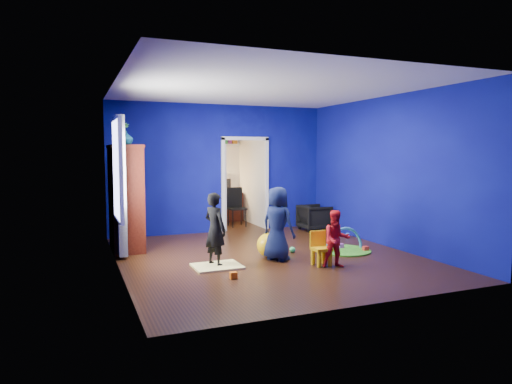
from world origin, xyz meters
name	(u,v)px	position (x,y,z in m)	size (l,w,h in m)	color
floor	(268,257)	(0.00, 0.00, 0.00)	(5.00, 5.50, 0.01)	black
ceiling	(269,89)	(0.00, 0.00, 2.90)	(5.00, 5.50, 0.01)	white
wall_back	(220,169)	(0.00, 2.75, 1.45)	(5.00, 0.02, 2.90)	#090A6A
wall_front	(363,185)	(0.00, -2.75, 1.45)	(5.00, 0.02, 2.90)	#090A6A
wall_left	(118,177)	(-2.50, 0.00, 1.45)	(0.02, 5.50, 2.90)	#090A6A
wall_right	(387,172)	(2.50, 0.00, 1.45)	(0.02, 5.50, 2.90)	#090A6A
alcove	(233,175)	(0.60, 3.62, 1.25)	(1.00, 1.75, 2.50)	silver
armchair	(314,217)	(2.10, 2.11, 0.30)	(0.64, 0.66, 0.60)	black
child_black	(215,229)	(-1.04, -0.25, 0.59)	(0.43, 0.28, 1.19)	black
child_navy	(278,224)	(0.05, -0.27, 0.62)	(0.61, 0.40, 1.25)	#0F1438
toddler_red	(336,239)	(0.71, -1.07, 0.46)	(0.44, 0.35, 0.91)	#B41713
vase	(126,138)	(-2.22, 1.27, 2.08)	(0.23, 0.23, 0.25)	#0C5C67
potted_plant	(123,134)	(-2.22, 1.79, 2.17)	(0.24, 0.24, 0.43)	green
tv_armoire	(126,198)	(-2.22, 1.57, 0.98)	(0.58, 1.14, 1.96)	#401B0A
crt_tv	(128,195)	(-2.18, 1.57, 1.02)	(0.46, 0.70, 0.54)	silver
yellow_blanket	(217,266)	(-1.04, -0.35, 0.01)	(0.75, 0.60, 0.03)	#F2E07A
hopper_ball	(269,245)	(0.00, -0.02, 0.21)	(0.42, 0.42, 0.42)	yellow
kid_chair	(322,250)	(0.56, -0.87, 0.25)	(0.28, 0.28, 0.50)	yellow
play_mat	(344,250)	(1.49, -0.11, 0.01)	(0.97, 0.97, 0.03)	#449020
toy_arch	(344,250)	(1.49, -0.11, 0.02)	(0.87, 0.87, 0.05)	#3F8CD8
window_left	(116,170)	(-2.48, 0.35, 1.55)	(0.03, 0.95, 1.55)	white
curtain	(121,186)	(-2.37, 0.90, 1.25)	(0.14, 0.42, 2.40)	slate
doorway	(245,185)	(0.60, 2.75, 1.05)	(1.16, 0.10, 2.10)	white
study_desk	(225,207)	(0.60, 4.26, 0.38)	(0.88, 0.44, 0.75)	#3D140A
desk_monitor	(223,185)	(0.60, 4.38, 0.95)	(0.40, 0.05, 0.32)	black
desk_lamp	(214,186)	(0.32, 4.32, 0.93)	(0.14, 0.14, 0.14)	#FFD88C
folding_chair	(237,208)	(0.60, 3.30, 0.46)	(0.40, 0.40, 0.92)	black
book_shelf	(223,145)	(0.60, 4.37, 2.02)	(0.88, 0.24, 0.04)	white
toy_0	(366,249)	(1.83, -0.29, 0.05)	(0.10, 0.08, 0.10)	red
toy_1	(348,235)	(2.30, 1.01, 0.06)	(0.11, 0.11, 0.11)	blue
toy_2	(233,275)	(-1.02, -1.08, 0.05)	(0.10, 0.08, 0.10)	orange
toy_3	(292,250)	(0.55, 0.15, 0.06)	(0.11, 0.11, 0.11)	#36BE62
toy_4	(341,246)	(1.53, 0.07, 0.05)	(0.10, 0.08, 0.10)	#D44FC6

